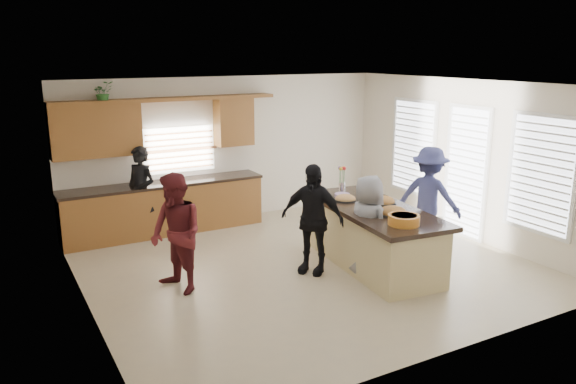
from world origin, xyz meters
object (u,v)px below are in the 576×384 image
woman_left_back (141,193)px  woman_right_back (429,197)px  salad_bowl (404,219)px  woman_left_front (312,219)px  woman_left_mid (176,234)px  island (373,238)px  woman_right_front (368,226)px

woman_left_back → woman_right_back: bearing=25.1°
woman_right_back → salad_bowl: bearing=97.8°
salad_bowl → woman_left_front: size_ratio=0.26×
woman_left_back → woman_left_front: size_ratio=0.99×
woman_left_mid → island: bearing=63.2°
woman_right_back → woman_left_back: bearing=27.0°
salad_bowl → woman_left_back: size_ratio=0.26×
woman_left_back → woman_left_mid: bearing=-35.9°
woman_left_back → woman_left_mid: size_ratio=0.99×
island → salad_bowl: 1.09m
salad_bowl → woman_right_back: bearing=37.6°
woman_left_front → woman_right_front: woman_left_front is taller
salad_bowl → woman_right_back: 2.05m
woman_left_mid → salad_bowl: bearing=46.0°
woman_left_back → woman_right_back: (4.19, -2.75, 0.03)m
island → woman_right_front: size_ratio=1.83×
woman_left_back → woman_right_front: woman_left_back is taller
salad_bowl → woman_left_front: woman_left_front is taller
island → woman_right_front: woman_right_front is taller
woman_left_mid → woman_right_back: woman_right_back is taller
woman_left_mid → woman_left_front: woman_left_mid is taller
woman_left_mid → woman_left_back: bearing=159.6°
woman_left_front → woman_right_front: size_ratio=1.09×
woman_left_front → woman_left_mid: bearing=-135.6°
island → woman_left_front: (-0.95, 0.26, 0.38)m
island → woman_right_front: (-0.31, -0.27, 0.31)m
woman_left_front → woman_right_back: woman_right_back is taller
salad_bowl → woman_left_back: woman_left_back is taller
woman_left_back → woman_right_back: 5.01m
woman_left_mid → woman_left_front: size_ratio=1.00×
woman_right_back → island: bearing=73.6°
woman_left_back → woman_right_front: (2.45, -3.35, -0.06)m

